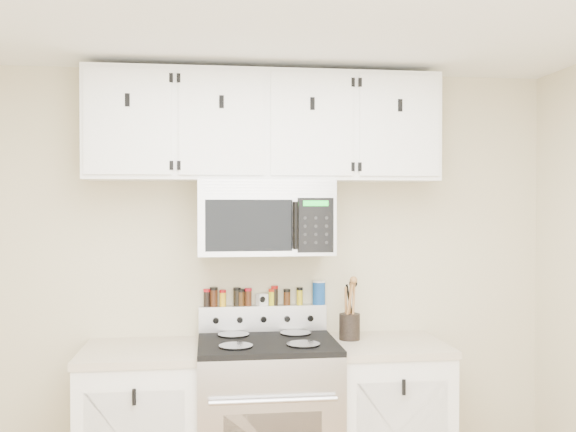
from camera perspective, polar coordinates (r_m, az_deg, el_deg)
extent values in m
cube|color=beige|center=(3.88, -2.30, -5.68)|extent=(3.50, 0.01, 2.50)
cube|color=#B7B7BA|center=(3.75, -1.86, -18.33)|extent=(0.76, 0.65, 0.92)
cube|color=black|center=(3.62, -1.86, -11.22)|extent=(0.76, 0.65, 0.03)
cube|color=#B7B7BA|center=(3.88, -2.25, -9.04)|extent=(0.76, 0.08, 0.15)
cylinder|color=black|center=(3.46, -4.66, -11.47)|extent=(0.18, 0.18, 0.01)
cylinder|color=black|center=(3.49, 1.37, -11.34)|extent=(0.18, 0.18, 0.01)
cylinder|color=black|center=(3.75, -4.86, -10.48)|extent=(0.18, 0.18, 0.01)
cylinder|color=black|center=(3.78, 0.69, -10.38)|extent=(0.18, 0.18, 0.01)
cube|color=tan|center=(3.66, -12.96, -11.69)|extent=(0.64, 0.62, 0.04)
cube|color=white|center=(3.90, 8.77, -17.88)|extent=(0.62, 0.60, 0.88)
cube|color=tan|center=(3.78, 8.79, -11.26)|extent=(0.64, 0.62, 0.04)
cube|color=#9E9EA3|center=(3.67, -2.06, -0.12)|extent=(0.76, 0.38, 0.42)
cube|color=#B7B7BA|center=(3.48, -1.78, 2.62)|extent=(0.73, 0.01, 0.08)
cube|color=black|center=(3.47, -3.49, -0.84)|extent=(0.47, 0.01, 0.28)
cube|color=black|center=(3.51, 2.46, -0.82)|extent=(0.20, 0.01, 0.30)
cylinder|color=black|center=(3.46, 0.70, -0.85)|extent=(0.03, 0.03, 0.26)
cube|color=white|center=(3.73, -2.10, 7.91)|extent=(2.00, 0.33, 0.62)
cube|color=white|center=(3.57, -14.07, 8.19)|extent=(0.46, 0.01, 0.57)
cube|color=black|center=(3.58, -14.09, 9.98)|extent=(0.02, 0.01, 0.07)
cube|color=white|center=(3.54, -5.93, 8.27)|extent=(0.46, 0.01, 0.57)
cube|color=black|center=(3.55, -5.93, 10.07)|extent=(0.03, 0.01, 0.07)
cube|color=white|center=(3.59, 2.16, 8.18)|extent=(0.46, 0.01, 0.57)
cube|color=black|center=(3.60, 2.18, 9.96)|extent=(0.03, 0.01, 0.07)
cube|color=white|center=(3.70, 9.90, 7.94)|extent=(0.46, 0.01, 0.57)
cube|color=black|center=(3.71, 9.94, 9.67)|extent=(0.02, 0.01, 0.07)
cylinder|color=black|center=(3.78, 5.50, -9.77)|extent=(0.12, 0.12, 0.15)
cylinder|color=olive|center=(3.76, 5.50, -8.05)|extent=(0.01, 0.01, 0.28)
cylinder|color=olive|center=(3.76, 5.83, -7.91)|extent=(0.01, 0.01, 0.30)
cylinder|color=olive|center=(3.77, 5.17, -8.18)|extent=(0.01, 0.01, 0.26)
cylinder|color=black|center=(3.79, 5.58, -8.07)|extent=(0.01, 0.01, 0.27)
cylinder|color=olive|center=(3.74, 5.42, -8.02)|extent=(0.01, 0.01, 0.29)
cube|color=white|center=(3.86, -2.33, -7.43)|extent=(0.07, 0.07, 0.07)
cylinder|color=#154692|center=(3.90, 2.76, -6.87)|extent=(0.08, 0.08, 0.13)
cylinder|color=white|center=(3.89, 2.76, -5.83)|extent=(0.08, 0.08, 0.01)
cylinder|color=black|center=(3.85, -7.23, -7.34)|extent=(0.04, 0.04, 0.09)
cylinder|color=#AE0D15|center=(3.84, -7.23, -6.58)|extent=(0.04, 0.04, 0.02)
cylinder|color=#3A1C0E|center=(3.85, -6.61, -7.26)|extent=(0.04, 0.04, 0.10)
cylinder|color=black|center=(3.84, -6.61, -6.43)|extent=(0.05, 0.05, 0.02)
cylinder|color=gold|center=(3.85, -5.82, -7.38)|extent=(0.04, 0.04, 0.08)
cylinder|color=#A40C12|center=(3.84, -5.82, -6.67)|extent=(0.04, 0.04, 0.02)
cylinder|color=black|center=(3.85, -4.55, -7.29)|extent=(0.04, 0.04, 0.09)
cylinder|color=black|center=(3.85, -4.56, -6.49)|extent=(0.05, 0.05, 0.02)
cylinder|color=#422710|center=(3.86, -4.22, -7.36)|extent=(0.04, 0.04, 0.08)
cylinder|color=black|center=(3.85, -4.22, -6.63)|extent=(0.05, 0.05, 0.02)
cylinder|color=#422010|center=(3.86, -3.56, -7.31)|extent=(0.04, 0.04, 0.09)
cylinder|color=#B10D1F|center=(3.85, -3.56, -6.54)|extent=(0.04, 0.04, 0.02)
cylinder|color=gold|center=(3.87, -1.42, -7.33)|extent=(0.04, 0.04, 0.08)
cylinder|color=#AD200D|center=(3.86, -1.42, -6.62)|extent=(0.04, 0.04, 0.02)
cylinder|color=black|center=(3.87, -1.20, -7.20)|extent=(0.04, 0.04, 0.10)
cylinder|color=#A00E0C|center=(3.86, -1.21, -6.35)|extent=(0.04, 0.04, 0.02)
cylinder|color=#452510|center=(3.88, -0.09, -7.33)|extent=(0.04, 0.04, 0.08)
cylinder|color=black|center=(3.87, -0.09, -6.64)|extent=(0.04, 0.04, 0.02)
cylinder|color=gold|center=(3.89, 1.04, -7.24)|extent=(0.04, 0.04, 0.09)
cylinder|color=black|center=(3.88, 1.04, -6.48)|extent=(0.04, 0.04, 0.02)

